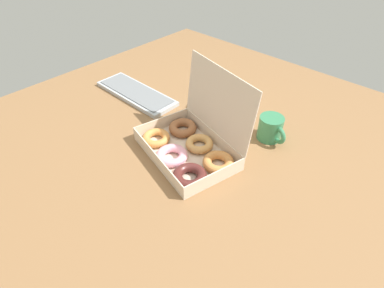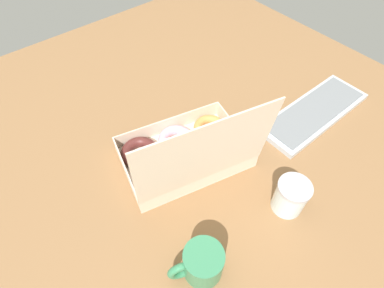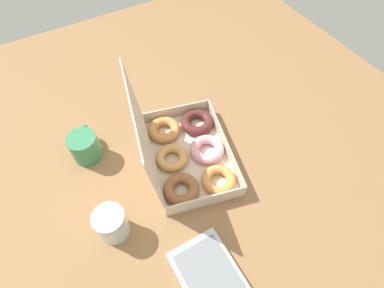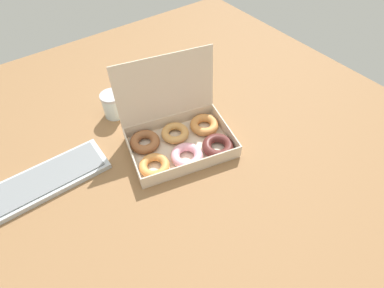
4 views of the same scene
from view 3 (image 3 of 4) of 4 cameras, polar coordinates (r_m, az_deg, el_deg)
ground_plane at (r=96.98cm, az=-2.46°, el=-2.97°), size 180.00×180.00×2.00cm
donut_box at (r=93.39cm, az=-1.29°, el=-1.24°), size 40.54×34.24×29.04cm
coffee_mug at (r=98.70cm, az=-19.71°, el=-0.32°), size 12.46×8.99×9.22cm
glass_jar at (r=83.47cm, az=-15.05°, el=-14.49°), size 8.43×8.43×9.87cm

